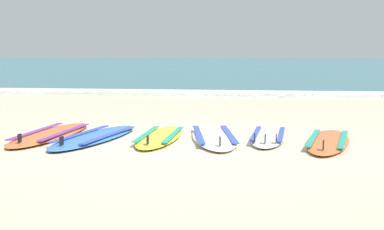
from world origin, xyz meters
TOP-DOWN VIEW (x-y plane):
  - ground_plane at (0.00, 0.00)m, footprint 80.00×80.00m
  - sea at (0.00, 37.48)m, footprint 80.00×60.00m
  - wave_foam_strip at (0.00, 8.03)m, footprint 80.00×1.11m
  - surfboard_0 at (-2.07, 0.38)m, footprint 0.71×2.48m
  - surfboard_1 at (-1.36, 0.21)m, footprint 0.96×2.45m
  - surfboard_2 at (-0.47, 0.34)m, footprint 0.54×2.13m
  - surfboard_3 at (0.28, 0.45)m, footprint 1.01×2.44m
  - surfboard_4 at (1.04, 0.57)m, footprint 0.60×2.01m
  - surfboard_5 at (1.82, 0.25)m, footprint 0.89×2.23m

SIDE VIEW (x-z plane):
  - ground_plane at x=0.00m, z-range 0.00..0.00m
  - surfboard_0 at x=-2.07m, z-range -0.05..0.13m
  - surfboard_1 at x=-1.36m, z-range -0.05..0.13m
  - surfboard_3 at x=0.28m, z-range -0.05..0.13m
  - surfboard_5 at x=1.82m, z-range -0.05..0.13m
  - surfboard_2 at x=-0.47m, z-range -0.05..0.13m
  - surfboard_4 at x=1.04m, z-range -0.05..0.13m
  - sea at x=0.00m, z-range 0.00..0.10m
  - wave_foam_strip at x=0.00m, z-range 0.00..0.11m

